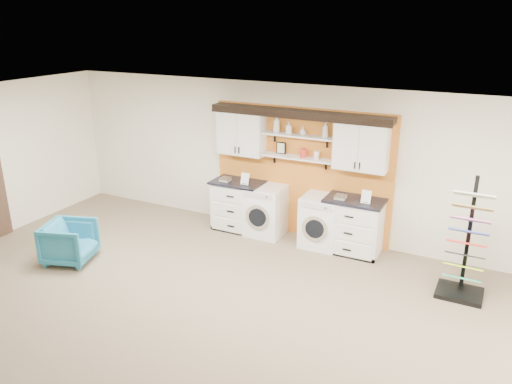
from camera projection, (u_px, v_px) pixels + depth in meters
The scene contains 22 objects.
floor at pixel (179, 350), 6.18m from camera, with size 10.00×10.00×0.00m, color #866F5A.
ceiling at pixel (165, 128), 5.25m from camera, with size 10.00×10.00×0.00m, color white.
wall_back at pixel (302, 162), 9.08m from camera, with size 10.00×10.00×0.00m, color #EEE5CD.
accent_panel at pixel (301, 173), 9.12m from camera, with size 3.40×0.07×2.40m, color orange.
upper_cabinet_left at pixel (241, 132), 9.23m from camera, with size 0.90×0.35×0.84m.
upper_cabinet_right at pixel (361, 145), 8.27m from camera, with size 0.90×0.35×0.84m.
shelf_lower at pixel (298, 158), 8.87m from camera, with size 1.32×0.28×0.03m, color white.
shelf_upper at pixel (298, 136), 8.74m from camera, with size 1.32×0.28×0.03m, color white.
crown_molding at pixel (299, 113), 8.62m from camera, with size 3.30×0.41×0.13m.
picture_frame at pixel (281, 148), 9.02m from camera, with size 0.18×0.02×0.22m.
canister_red at pixel (303, 153), 8.80m from camera, with size 0.11×0.11×0.16m, color red.
canister_cream at pixel (317, 155), 8.70m from camera, with size 0.10×0.10×0.14m, color silver.
base_cabinet_left at pixel (238, 205), 9.56m from camera, with size 0.99×0.66×0.97m.
base_cabinet_right at pixel (353, 226), 8.61m from camera, with size 1.00×0.66×0.98m.
washer at pixel (266, 210), 9.32m from camera, with size 0.68×0.71×0.95m.
dryer at pixel (321, 221), 8.86m from camera, with size 0.67×0.71×0.93m.
sample_rack at pixel (464, 260), 7.24m from camera, with size 0.66×0.55×1.80m.
armchair at pixel (70, 242), 8.33m from camera, with size 0.74×0.76×0.69m, color teal.
soap_bottle_a at pixel (277, 124), 8.86m from camera, with size 0.12×0.12×0.31m, color silver.
soap_bottle_b at pixel (289, 128), 8.78m from camera, with size 0.10×0.10×0.21m, color silver.
soap_bottle_c at pixel (303, 131), 8.67m from camera, with size 0.12×0.12×0.15m, color silver.
soap_bottle_d at pixel (325, 130), 8.48m from camera, with size 0.10×0.11×0.27m, color silver.
Camera 1 is at (3.17, -4.20, 3.91)m, focal length 35.00 mm.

